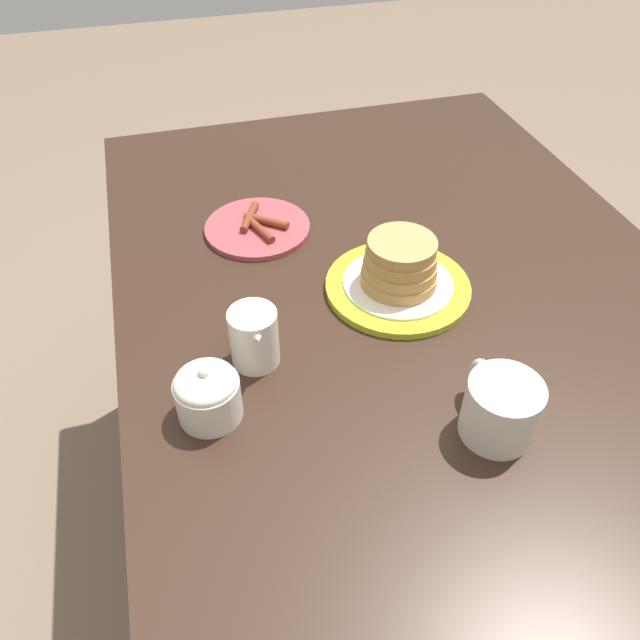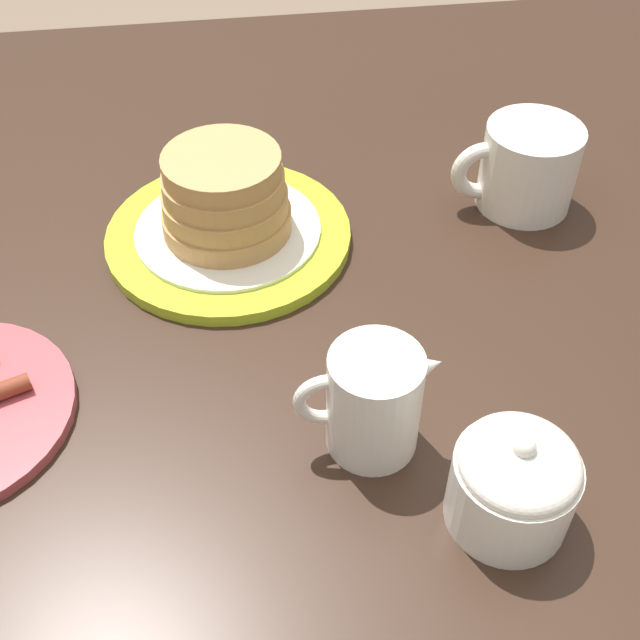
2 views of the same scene
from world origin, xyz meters
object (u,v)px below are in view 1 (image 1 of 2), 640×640
Objects in this scene: pancake_plate at (399,273)px; sugar_bowl at (208,393)px; coffee_mug at (499,407)px; creamer_pitcher at (254,336)px; side_plate_bacon at (258,227)px.

pancake_plate is 2.69× the size of sugar_bowl.
creamer_pitcher is at bearing 53.01° from coffee_mug.
pancake_plate reaches higher than coffee_mug.
side_plate_bacon is at bearing 21.30° from coffee_mug.
pancake_plate is at bearing -140.77° from side_plate_bacon.
side_plate_bacon is 0.42m from sugar_bowl.
side_plate_bacon is at bearing -19.73° from sugar_bowl.
pancake_plate is at bearing 3.60° from coffee_mug.
coffee_mug is 0.37m from sugar_bowl.
pancake_plate is 2.15× the size of creamer_pitcher.
pancake_plate is 0.29m from side_plate_bacon.
sugar_bowl is at bearing 117.72° from pancake_plate.
side_plate_bacon is at bearing 39.23° from pancake_plate.
pancake_plate is 0.29m from coffee_mug.
coffee_mug is 1.44× the size of sugar_bowl.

